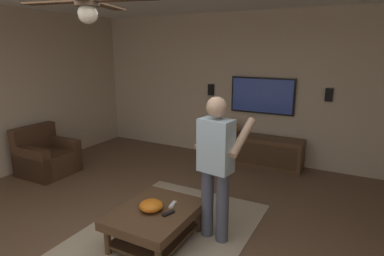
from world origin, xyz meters
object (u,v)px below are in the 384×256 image
(ceiling_fan, at_px, (88,5))
(coffee_table, at_px, (155,218))
(bowl, at_px, (151,206))
(remote_black, at_px, (168,213))
(armchair, at_px, (46,158))
(wall_speaker_left, at_px, (329,95))
(wall_speaker_right, at_px, (211,90))
(media_console, at_px, (256,150))
(vase_round, at_px, (233,127))
(tv, at_px, (262,96))
(remote_white, at_px, (173,204))
(person_standing, at_px, (216,161))

(ceiling_fan, bearing_deg, coffee_table, -16.49)
(coffee_table, relative_size, bowl, 3.86)
(coffee_table, relative_size, remote_black, 6.67)
(remote_black, bearing_deg, armchair, 93.05)
(wall_speaker_left, xyz_separation_m, wall_speaker_right, (0.00, 2.19, -0.04))
(ceiling_fan, bearing_deg, media_console, -6.45)
(media_console, height_order, remote_black, media_console)
(bowl, xyz_separation_m, vase_round, (3.02, 0.23, 0.20))
(armchair, bearing_deg, tv, 37.26)
(wall_speaker_right, bearing_deg, remote_black, -162.57)
(tv, bearing_deg, remote_black, -0.72)
(vase_round, bearing_deg, wall_speaker_right, 69.06)
(coffee_table, height_order, remote_white, remote_white)
(coffee_table, distance_m, ceiling_fan, 2.25)
(armchair, xyz_separation_m, wall_speaker_left, (2.39, -4.22, 1.09))
(remote_white, bearing_deg, bowl, -46.27)
(wall_speaker_left, bearing_deg, tv, 90.66)
(tv, height_order, remote_black, tv)
(armchair, distance_m, vase_round, 3.41)
(wall_speaker_left, relative_size, wall_speaker_right, 1.00)
(media_console, relative_size, remote_black, 11.33)
(media_console, distance_m, wall_speaker_left, 1.60)
(ceiling_fan, bearing_deg, vase_round, 1.25)
(media_console, bearing_deg, vase_round, -94.09)
(vase_round, bearing_deg, person_standing, -162.78)
(wall_speaker_left, height_order, ceiling_fan, ceiling_fan)
(media_console, height_order, person_standing, person_standing)
(remote_black, bearing_deg, tv, 17.70)
(bowl, relative_size, wall_speaker_left, 1.18)
(tv, bearing_deg, ceiling_fan, -6.04)
(media_console, relative_size, ceiling_fan, 1.42)
(remote_white, relative_size, remote_black, 1.00)
(media_console, xyz_separation_m, remote_black, (-2.97, 0.04, 0.14))
(wall_speaker_right, bearing_deg, vase_round, -110.94)
(armchair, relative_size, vase_round, 3.73)
(armchair, relative_size, ceiling_fan, 0.69)
(remote_white, distance_m, ceiling_fan, 2.21)
(remote_black, relative_size, vase_round, 0.68)
(coffee_table, distance_m, bowl, 0.17)
(tv, relative_size, remote_white, 7.94)
(coffee_table, distance_m, person_standing, 0.93)
(remote_white, height_order, wall_speaker_left, wall_speaker_left)
(media_console, xyz_separation_m, vase_round, (0.03, 0.48, 0.39))
(vase_round, relative_size, wall_speaker_right, 1.00)
(coffee_table, distance_m, remote_black, 0.22)
(armchair, height_order, wall_speaker_left, wall_speaker_left)
(remote_black, height_order, ceiling_fan, ceiling_fan)
(remote_black, relative_size, wall_speaker_left, 0.68)
(person_standing, bearing_deg, wall_speaker_right, 34.29)
(wall_speaker_right, bearing_deg, tv, -90.72)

